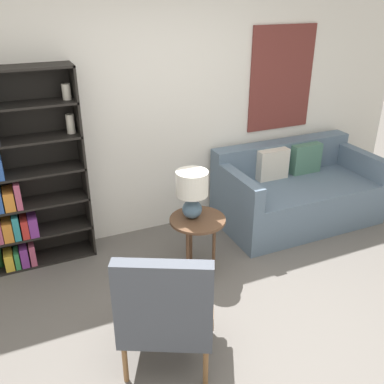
{
  "coord_description": "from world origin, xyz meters",
  "views": [
    {
      "loc": [
        -1.23,
        -1.96,
        2.4
      ],
      "look_at": [
        0.05,
        0.92,
        0.9
      ],
      "focal_mm": 40.0,
      "sensor_mm": 36.0,
      "label": 1
    }
  ],
  "objects": [
    {
      "name": "bookshelf",
      "position": [
        -1.24,
        1.85,
        0.87
      ],
      "size": [
        0.95,
        0.3,
        1.84
      ],
      "color": "black",
      "rests_on": "ground_plane"
    },
    {
      "name": "table_lamp",
      "position": [
        0.13,
        1.1,
        0.83
      ],
      "size": [
        0.28,
        0.28,
        0.44
      ],
      "color": "slate",
      "rests_on": "side_table"
    },
    {
      "name": "side_table",
      "position": [
        0.17,
        1.06,
        0.49
      ],
      "size": [
        0.5,
        0.5,
        0.55
      ],
      "color": "brown",
      "rests_on": "ground_plane"
    },
    {
      "name": "ground_plane",
      "position": [
        0.0,
        0.0,
        0.0
      ],
      "size": [
        14.0,
        14.0,
        0.0
      ],
      "primitive_type": "plane",
      "color": "#66605B"
    },
    {
      "name": "armchair",
      "position": [
        -0.5,
        0.11,
        0.52
      ],
      "size": [
        0.81,
        0.8,
        0.96
      ],
      "color": "olive",
      "rests_on": "ground_plane"
    },
    {
      "name": "couch",
      "position": [
        1.59,
        1.54,
        0.33
      ],
      "size": [
        1.74,
        0.93,
        0.84
      ],
      "color": "slate",
      "rests_on": "ground_plane"
    },
    {
      "name": "wall_back",
      "position": [
        0.03,
        2.03,
        1.35
      ],
      "size": [
        6.4,
        0.08,
        2.7
      ],
      "color": "white",
      "rests_on": "ground_plane"
    }
  ]
}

